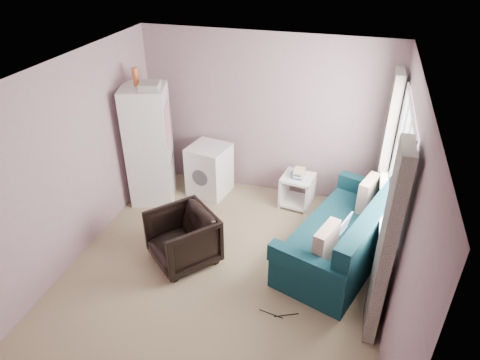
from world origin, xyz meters
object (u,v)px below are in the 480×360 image
object	(u,v)px
side_table	(297,188)
sofa	(346,237)
fridge	(149,145)
washing_machine	(209,169)
armchair	(183,236)

from	to	relation	value
side_table	sofa	bearing A→B (deg)	-53.16
fridge	sofa	size ratio (longest dim) A/B	0.91
side_table	washing_machine	bearing A→B (deg)	-179.08
armchair	side_table	world-z (taller)	armchair
armchair	side_table	bearing A→B (deg)	95.72
fridge	washing_machine	distance (m)	1.01
sofa	fridge	bearing A→B (deg)	-173.21
armchair	washing_machine	bearing A→B (deg)	138.89
washing_machine	sofa	bearing A→B (deg)	-14.73
fridge	side_table	size ratio (longest dim) A/B	3.32
armchair	side_table	distance (m)	2.04
fridge	sofa	xyz separation A→B (m)	(3.00, -0.65, -0.58)
armchair	fridge	world-z (taller)	fridge
side_table	sofa	size ratio (longest dim) A/B	0.27
armchair	fridge	distance (m)	1.71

